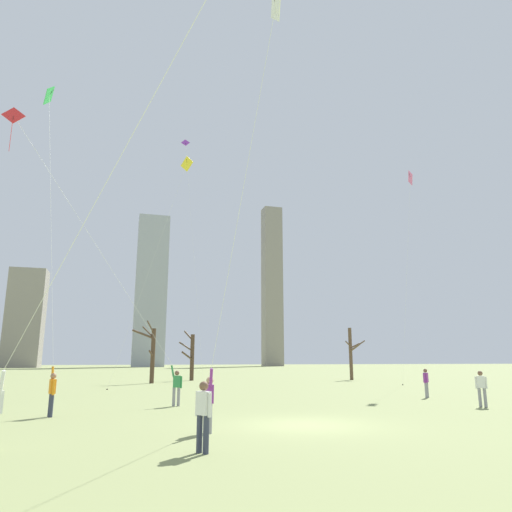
# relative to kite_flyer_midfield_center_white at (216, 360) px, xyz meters

# --- Properties ---
(ground_plane) EXTENTS (400.00, 400.00, 0.00)m
(ground_plane) POSITION_rel_kite_flyer_midfield_center_white_xyz_m (3.30, 1.37, -2.10)
(ground_plane) COLOR #848E56
(kite_flyer_midfield_center_white) EXTENTS (1.05, 4.93, 11.91)m
(kite_flyer_midfield_center_white) POSITION_rel_kite_flyer_midfield_center_white_xyz_m (0.00, 0.00, 0.00)
(kite_flyer_midfield_center_white) COLOR gray
(kite_flyer_midfield_center_white) RESTS_ON ground
(kite_flyer_midfield_right_red) EXTENTS (8.66, 2.03, 13.31)m
(kite_flyer_midfield_right_red) POSITION_rel_kite_flyer_midfield_center_white_xyz_m (-1.25, 8.77, 0.52)
(kite_flyer_midfield_right_red) COLOR gray
(kite_flyer_midfield_right_red) RESTS_ON ground
(kite_flyer_far_back_orange) EXTENTS (7.38, 12.50, 13.68)m
(kite_flyer_far_back_orange) POSITION_rel_kite_flyer_midfield_center_white_xyz_m (-4.51, -2.63, 0.67)
(kite_flyer_far_back_orange) COLOR gray
(kite_flyer_far_back_orange) RESTS_ON ground
(kite_flyer_foreground_left_green) EXTENTS (2.69, 6.99, 17.39)m
(kite_flyer_foreground_left_green) POSITION_rel_kite_flyer_midfield_center_white_xyz_m (-5.73, 7.44, 2.46)
(kite_flyer_foreground_left_green) COLOR #33384C
(kite_flyer_foreground_left_green) RESTS_ON ground
(bystander_strolling_midfield) EXTENTS (0.42, 0.37, 1.62)m
(bystander_strolling_midfield) POSITION_rel_kite_flyer_midfield_center_white_xyz_m (14.24, 10.11, -1.20)
(bystander_strolling_midfield) COLOR gray
(bystander_strolling_midfield) RESTS_ON ground
(bystander_far_off_by_trees) EXTENTS (0.41, 0.37, 1.62)m
(bystander_far_off_by_trees) POSITION_rel_kite_flyer_midfield_center_white_xyz_m (13.39, 4.74, -1.20)
(bystander_far_off_by_trees) COLOR gray
(bystander_far_off_by_trees) RESTS_ON ground
(bystander_watching_nearby) EXTENTS (0.36, 0.44, 1.62)m
(bystander_watching_nearby) POSITION_rel_kite_flyer_midfield_center_white_xyz_m (-0.78, -2.53, -1.20)
(bystander_watching_nearby) COLOR #33384C
(bystander_watching_nearby) RESTS_ON ground
(distant_kite_drifting_right_pink) EXTENTS (0.80, 4.70, 17.96)m
(distant_kite_drifting_right_pink) POSITION_rel_kite_flyer_midfield_center_white_xyz_m (20.20, 18.79, 14.19)
(distant_kite_drifting_right_pink) COLOR pink
(distant_kite_drifting_right_pink) RESTS_ON ground
(distant_kite_low_near_trees_yellow) EXTENTS (5.40, 2.79, 17.67)m
(distant_kite_low_near_trees_yellow) POSITION_rel_kite_flyer_midfield_center_white_xyz_m (0.99, 20.49, 13.78)
(distant_kite_low_near_trees_yellow) COLOR yellow
(distant_kite_low_near_trees_yellow) RESTS_ON ground
(distant_kite_high_overhead_purple) EXTENTS (2.60, 0.35, 21.54)m
(distant_kite_high_overhead_purple) POSITION_rel_kite_flyer_midfield_center_white_xyz_m (2.02, 25.04, 15.99)
(distant_kite_high_overhead_purple) COLOR purple
(distant_kite_high_overhead_purple) RESTS_ON ground
(bare_tree_leftmost) EXTENTS (1.68, 2.50, 5.22)m
(bare_tree_leftmost) POSITION_rel_kite_flyer_midfield_center_white_xyz_m (4.42, 36.50, 0.44)
(bare_tree_leftmost) COLOR #4C3828
(bare_tree_leftmost) RESTS_ON ground
(bare_tree_far_right_edge) EXTENTS (2.21, 1.61, 5.66)m
(bare_tree_far_right_edge) POSITION_rel_kite_flyer_midfield_center_white_xyz_m (-0.01, 31.55, 0.71)
(bare_tree_far_right_edge) COLOR #4C3828
(bare_tree_far_right_edge) RESTS_ON ground
(bare_tree_left_of_center) EXTENTS (2.65, 1.91, 5.57)m
(bare_tree_left_of_center) POSITION_rel_kite_flyer_midfield_center_white_xyz_m (21.45, 33.34, 0.80)
(bare_tree_left_of_center) COLOR brown
(bare_tree_left_of_center) RESTS_ON ground
(skyline_mid_tower_right) EXTENTS (9.60, 8.03, 27.53)m
(skyline_mid_tower_right) POSITION_rel_kite_flyer_midfield_center_white_xyz_m (-29.51, 131.74, 11.66)
(skyline_mid_tower_right) COLOR gray
(skyline_mid_tower_right) RESTS_ON ground
(skyline_squat_block) EXTENTS (6.48, 5.44, 56.30)m
(skyline_squat_block) POSITION_rel_kite_flyer_midfield_center_white_xyz_m (47.26, 142.29, 26.04)
(skyline_squat_block) COLOR gray
(skyline_squat_block) RESTS_ON ground
(skyline_mid_tower_left) EXTENTS (9.73, 7.53, 47.75)m
(skyline_mid_tower_left) POSITION_rel_kite_flyer_midfield_center_white_xyz_m (5.11, 137.17, 21.77)
(skyline_mid_tower_left) COLOR #9EA3AD
(skyline_mid_tower_left) RESTS_ON ground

